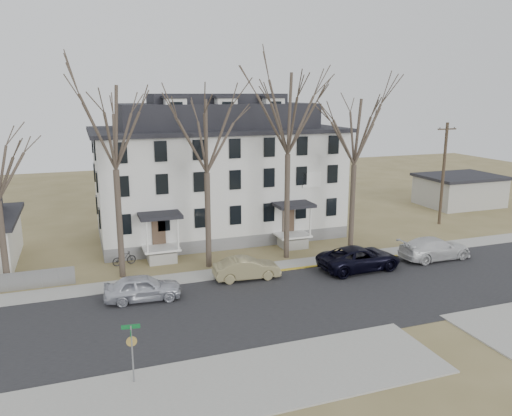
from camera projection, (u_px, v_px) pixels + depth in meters
name	position (u px, v px, depth m)	size (l,w,h in m)	color
ground	(338.00, 311.00, 28.31)	(120.00, 120.00, 0.00)	olive
main_road	(321.00, 298.00, 30.14)	(120.00, 10.00, 0.04)	#27272A
far_sidewalk	(283.00, 266.00, 35.65)	(120.00, 2.00, 0.08)	#A09F97
near_sidewalk_left	(227.00, 386.00, 21.10)	(20.00, 5.00, 0.08)	#A09F97
yellow_curb	(351.00, 262.00, 36.46)	(14.00, 0.25, 0.06)	gold
boarding_house	(218.00, 173.00, 42.91)	(20.80, 12.36, 12.05)	slate
distant_building	(459.00, 190.00, 54.80)	(8.50, 6.50, 3.35)	#A09F97
tree_far_left	(113.00, 122.00, 31.37)	(8.40, 8.40, 13.72)	#473B31
tree_mid_left	(206.00, 131.00, 33.50)	(7.80, 7.80, 12.74)	#473B31
tree_center	(288.00, 108.00, 35.13)	(9.00, 9.00, 14.70)	#473B31
tree_mid_right	(356.00, 127.00, 37.27)	(7.80, 7.80, 12.74)	#473B31
utility_pole_far	(443.00, 173.00, 46.11)	(2.00, 0.28, 9.50)	#3D3023
car_silver	(143.00, 288.00, 29.64)	(1.82, 4.52, 1.54)	silver
car_tan	(247.00, 269.00, 33.04)	(1.54, 4.41, 1.45)	#8E8358
car_navy	(359.00, 259.00, 34.78)	(2.72, 5.90, 1.64)	black
car_white	(435.00, 249.00, 37.02)	(2.27, 5.59, 1.62)	silver
bicycle_left	(164.00, 255.00, 36.66)	(0.63, 1.80, 0.94)	black
bicycle_right	(124.00, 259.00, 35.70)	(0.48, 1.70, 1.02)	black
street_sign	(132.00, 345.00, 20.90)	(0.77, 0.77, 2.72)	gray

